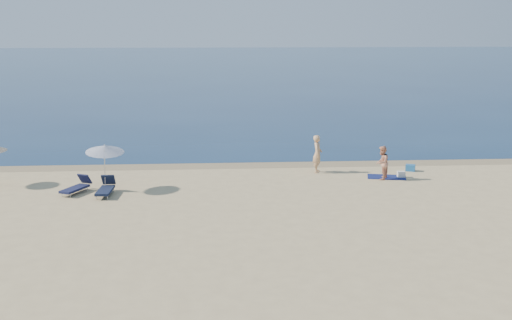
{
  "coord_description": "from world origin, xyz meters",
  "views": [
    {
      "loc": [
        -3.31,
        -13.24,
        7.3
      ],
      "look_at": [
        -1.32,
        16.0,
        1.0
      ],
      "focal_mm": 45.0,
      "sensor_mm": 36.0,
      "label": 1
    }
  ],
  "objects_px": {
    "person_right": "(382,163)",
    "blue_cooler": "(410,168)",
    "person_left": "(317,154)",
    "umbrella_near": "(105,149)"
  },
  "relations": [
    {
      "from": "blue_cooler",
      "to": "umbrella_near",
      "type": "bearing_deg",
      "value": -145.44
    },
    {
      "from": "person_right",
      "to": "blue_cooler",
      "type": "bearing_deg",
      "value": 160.46
    },
    {
      "from": "person_left",
      "to": "umbrella_near",
      "type": "height_order",
      "value": "umbrella_near"
    },
    {
      "from": "person_right",
      "to": "blue_cooler",
      "type": "relative_size",
      "value": 3.52
    },
    {
      "from": "person_left",
      "to": "umbrella_near",
      "type": "distance_m",
      "value": 10.35
    },
    {
      "from": "person_right",
      "to": "blue_cooler",
      "type": "distance_m",
      "value": 2.59
    },
    {
      "from": "person_left",
      "to": "blue_cooler",
      "type": "xyz_separation_m",
      "value": [
        4.71,
        -0.07,
        -0.77
      ]
    },
    {
      "from": "umbrella_near",
      "to": "person_right",
      "type": "bearing_deg",
      "value": -13.66
    },
    {
      "from": "person_left",
      "to": "umbrella_near",
      "type": "relative_size",
      "value": 0.85
    },
    {
      "from": "person_right",
      "to": "blue_cooler",
      "type": "xyz_separation_m",
      "value": [
        1.91,
        1.64,
        -0.64
      ]
    }
  ]
}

